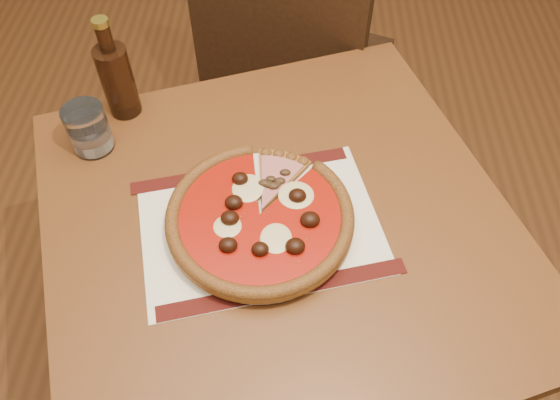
{
  "coord_description": "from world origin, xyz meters",
  "views": [
    {
      "loc": [
        -0.56,
        0.39,
        1.53
      ],
      "look_at": [
        -0.58,
        0.96,
        0.78
      ],
      "focal_mm": 35.0,
      "sensor_mm": 36.0,
      "label": 1
    }
  ],
  "objects_px": {
    "bottle": "(117,78)",
    "water_glass": "(88,129)",
    "chair_far": "(291,65)",
    "table": "(280,251)",
    "plate": "(260,222)",
    "pizza": "(260,215)"
  },
  "relations": [
    {
      "from": "pizza",
      "to": "water_glass",
      "type": "relative_size",
      "value": 3.39
    },
    {
      "from": "table",
      "to": "water_glass",
      "type": "height_order",
      "value": "water_glass"
    },
    {
      "from": "bottle",
      "to": "chair_far",
      "type": "bearing_deg",
      "value": 51.14
    },
    {
      "from": "plate",
      "to": "water_glass",
      "type": "bearing_deg",
      "value": 151.87
    },
    {
      "from": "chair_far",
      "to": "water_glass",
      "type": "distance_m",
      "value": 0.69
    },
    {
      "from": "plate",
      "to": "water_glass",
      "type": "height_order",
      "value": "water_glass"
    },
    {
      "from": "table",
      "to": "bottle",
      "type": "bearing_deg",
      "value": 140.65
    },
    {
      "from": "pizza",
      "to": "chair_far",
      "type": "bearing_deg",
      "value": 86.46
    },
    {
      "from": "chair_far",
      "to": "pizza",
      "type": "distance_m",
      "value": 0.74
    },
    {
      "from": "table",
      "to": "water_glass",
      "type": "relative_size",
      "value": 10.85
    },
    {
      "from": "table",
      "to": "bottle",
      "type": "relative_size",
      "value": 4.78
    },
    {
      "from": "bottle",
      "to": "water_glass",
      "type": "bearing_deg",
      "value": -111.51
    },
    {
      "from": "chair_far",
      "to": "plate",
      "type": "relative_size",
      "value": 3.13
    },
    {
      "from": "pizza",
      "to": "bottle",
      "type": "distance_m",
      "value": 0.41
    },
    {
      "from": "chair_far",
      "to": "bottle",
      "type": "bearing_deg",
      "value": 71.45
    },
    {
      "from": "chair_far",
      "to": "water_glass",
      "type": "height_order",
      "value": "chair_far"
    },
    {
      "from": "chair_far",
      "to": "pizza",
      "type": "relative_size",
      "value": 2.97
    },
    {
      "from": "table",
      "to": "chair_far",
      "type": "height_order",
      "value": "chair_far"
    },
    {
      "from": "plate",
      "to": "bottle",
      "type": "bearing_deg",
      "value": 136.11
    },
    {
      "from": "bottle",
      "to": "pizza",
      "type": "bearing_deg",
      "value": -43.93
    },
    {
      "from": "plate",
      "to": "chair_far",
      "type": "bearing_deg",
      "value": 86.47
    },
    {
      "from": "table",
      "to": "pizza",
      "type": "relative_size",
      "value": 3.2
    }
  ]
}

